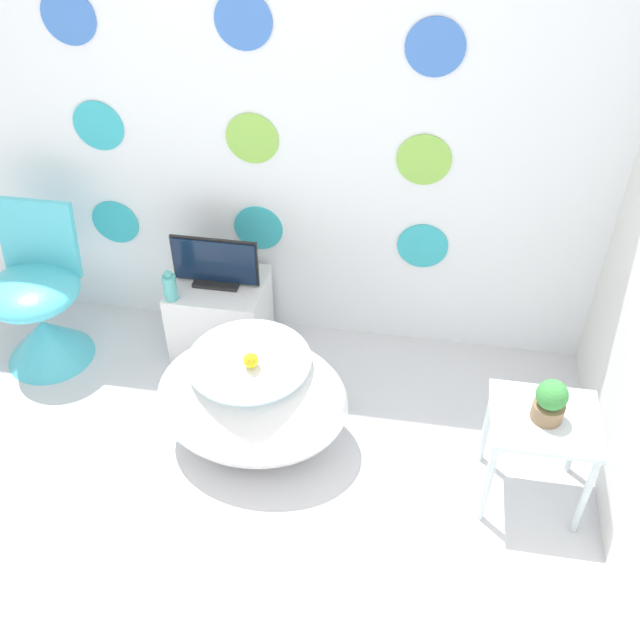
% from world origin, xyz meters
% --- Properties ---
extents(ground_plane, '(12.00, 12.00, 0.00)m').
position_xyz_m(ground_plane, '(0.00, 0.00, 0.00)').
color(ground_plane, silver).
extents(wall_back_dotted, '(4.41, 0.05, 2.60)m').
position_xyz_m(wall_back_dotted, '(-0.00, 1.66, 1.30)').
color(wall_back_dotted, white).
rests_on(wall_back_dotted, ground_plane).
extents(bathtub, '(0.89, 0.67, 0.54)m').
position_xyz_m(bathtub, '(0.12, 0.78, 0.27)').
color(bathtub, white).
rests_on(bathtub, ground_plane).
extents(rubber_duck, '(0.07, 0.07, 0.08)m').
position_xyz_m(rubber_duck, '(0.15, 0.73, 0.58)').
color(rubber_duck, yellow).
rests_on(rubber_duck, bathtub).
extents(chair, '(0.48, 0.48, 0.85)m').
position_xyz_m(chair, '(-1.10, 1.19, 0.29)').
color(chair, '#4CC6DB').
rests_on(chair, ground_plane).
extents(tv_cabinet, '(0.48, 0.41, 0.43)m').
position_xyz_m(tv_cabinet, '(-0.20, 1.41, 0.22)').
color(tv_cabinet, silver).
rests_on(tv_cabinet, ground_plane).
extents(tv, '(0.44, 0.12, 0.27)m').
position_xyz_m(tv, '(-0.20, 1.41, 0.55)').
color(tv, black).
rests_on(tv, tv_cabinet).
extents(vase, '(0.07, 0.07, 0.16)m').
position_xyz_m(vase, '(-0.39, 1.25, 0.50)').
color(vase, '#51B2AD').
rests_on(vase, tv_cabinet).
extents(side_table, '(0.45, 0.38, 0.50)m').
position_xyz_m(side_table, '(1.39, 0.67, 0.40)').
color(side_table, silver).
rests_on(side_table, ground_plane).
extents(potted_plant_left, '(0.13, 0.13, 0.20)m').
position_xyz_m(potted_plant_left, '(1.39, 0.67, 0.59)').
color(potted_plant_left, '#8C6B4C').
rests_on(potted_plant_left, side_table).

